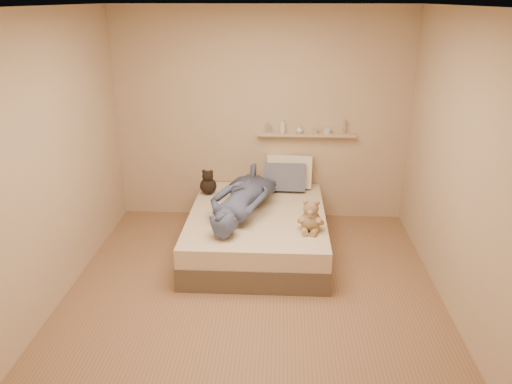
# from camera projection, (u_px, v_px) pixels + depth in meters

# --- Properties ---
(room) EXTENTS (3.80, 3.80, 3.80)m
(room) POSITION_uv_depth(u_px,v_px,m) (252.00, 166.00, 4.33)
(room) COLOR #8A6547
(room) RESTS_ON ground
(bed) EXTENTS (1.50, 1.90, 0.45)m
(bed) POSITION_uv_depth(u_px,v_px,m) (257.00, 231.00, 5.59)
(bed) COLOR brown
(bed) RESTS_ON floor
(game_console) EXTENTS (0.18, 0.12, 0.06)m
(game_console) POSITION_uv_depth(u_px,v_px,m) (225.00, 218.00, 5.00)
(game_console) COLOR silver
(game_console) RESTS_ON bed
(teddy_bear) EXTENTS (0.28, 0.28, 0.35)m
(teddy_bear) POSITION_uv_depth(u_px,v_px,m) (311.00, 218.00, 5.02)
(teddy_bear) COLOR #937751
(teddy_bear) RESTS_ON bed
(dark_plush) EXTENTS (0.20, 0.20, 0.31)m
(dark_plush) POSITION_uv_depth(u_px,v_px,m) (208.00, 183.00, 5.98)
(dark_plush) COLOR black
(dark_plush) RESTS_ON bed
(pillow_cream) EXTENTS (0.57, 0.30, 0.43)m
(pillow_cream) POSITION_uv_depth(u_px,v_px,m) (290.00, 171.00, 6.19)
(pillow_cream) COLOR beige
(pillow_cream) RESTS_ON bed
(pillow_grey) EXTENTS (0.50, 0.26, 0.37)m
(pillow_grey) POSITION_uv_depth(u_px,v_px,m) (285.00, 177.00, 6.07)
(pillow_grey) COLOR slate
(pillow_grey) RESTS_ON bed
(person) EXTENTS (0.95, 1.68, 0.38)m
(person) POSITION_uv_depth(u_px,v_px,m) (244.00, 196.00, 5.46)
(person) COLOR #404865
(person) RESTS_ON bed
(wall_shelf) EXTENTS (1.20, 0.12, 0.03)m
(wall_shelf) POSITION_uv_depth(u_px,v_px,m) (306.00, 135.00, 6.09)
(wall_shelf) COLOR tan
(wall_shelf) RESTS_ON wall_back
(shelf_bottles) EXTENTS (0.99, 0.12, 0.18)m
(shelf_bottles) POSITION_uv_depth(u_px,v_px,m) (298.00, 128.00, 6.06)
(shelf_bottles) COLOR silver
(shelf_bottles) RESTS_ON wall_shelf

